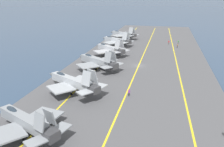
% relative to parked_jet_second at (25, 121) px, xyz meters
% --- Properties ---
extents(ground_plane, '(2000.00, 2000.00, 0.00)m').
position_rel_parked_jet_second_xyz_m(ground_plane, '(42.89, -12.97, -2.79)').
color(ground_plane, '#2D425B').
extents(carrier_deck, '(196.40, 43.81, 0.40)m').
position_rel_parked_jet_second_xyz_m(carrier_deck, '(42.89, -12.97, -2.59)').
color(carrier_deck, '#4C4C4F').
rests_on(carrier_deck, ground).
extents(deck_stripe_foul_line, '(176.65, 6.90, 0.01)m').
position_rel_parked_jet_second_xyz_m(deck_stripe_foul_line, '(42.89, -25.02, -2.39)').
color(deck_stripe_foul_line, yellow).
rests_on(deck_stripe_foul_line, carrier_deck).
extents(deck_stripe_centerline, '(176.76, 0.36, 0.01)m').
position_rel_parked_jet_second_xyz_m(deck_stripe_centerline, '(42.89, -12.97, -2.39)').
color(deck_stripe_centerline, yellow).
rests_on(deck_stripe_centerline, carrier_deck).
extents(deck_stripe_edge_line, '(176.76, 0.46, 0.01)m').
position_rel_parked_jet_second_xyz_m(deck_stripe_edge_line, '(42.89, -0.93, -2.39)').
color(deck_stripe_edge_line, yellow).
rests_on(deck_stripe_edge_line, carrier_deck).
extents(parked_jet_second, '(12.90, 15.57, 5.89)m').
position_rel_parked_jet_second_xyz_m(parked_jet_second, '(0.00, 0.00, 0.00)').
color(parked_jet_second, gray).
rests_on(parked_jet_second, carrier_deck).
extents(parked_jet_third, '(12.78, 16.71, 6.66)m').
position_rel_parked_jet_second_xyz_m(parked_jet_third, '(17.76, -0.82, 0.33)').
color(parked_jet_third, '#9EA3A8').
rests_on(parked_jet_third, carrier_deck).
extents(parked_jet_fourth, '(13.83, 16.37, 6.41)m').
position_rel_parked_jet_second_xyz_m(parked_jet_fourth, '(36.69, -1.04, 0.04)').
color(parked_jet_fourth, gray).
rests_on(parked_jet_fourth, carrier_deck).
extents(parked_jet_fifth, '(13.31, 14.87, 6.68)m').
position_rel_parked_jet_second_xyz_m(parked_jet_fifth, '(54.04, -0.72, 0.09)').
color(parked_jet_fifth, '#A8AAAF').
rests_on(parked_jet_fifth, carrier_deck).
extents(parked_jet_sixth, '(12.89, 15.68, 6.55)m').
position_rel_parked_jet_second_xyz_m(parked_jet_sixth, '(70.81, 0.36, 0.08)').
color(parked_jet_sixth, '#9EA3A8').
rests_on(parked_jet_sixth, carrier_deck).
extents(parked_jet_seventh, '(13.38, 16.29, 6.27)m').
position_rel_parked_jet_second_xyz_m(parked_jet_seventh, '(88.06, 0.56, 0.10)').
color(parked_jet_seventh, '#93999E').
rests_on(parked_jet_seventh, carrier_deck).
extents(crew_purple_vest, '(0.45, 0.45, 1.74)m').
position_rel_parked_jet_second_xyz_m(crew_purple_vest, '(18.73, -13.77, -1.44)').
color(crew_purple_vest, '#232328').
rests_on(crew_purple_vest, carrier_deck).
extents(crew_red_vest, '(0.41, 0.46, 1.85)m').
position_rel_parked_jet_second_xyz_m(crew_red_vest, '(78.76, -22.05, -1.38)').
color(crew_red_vest, '#4C473D').
rests_on(crew_red_vest, carrier_deck).
extents(crew_brown_vest, '(0.35, 0.43, 1.71)m').
position_rel_parked_jet_second_xyz_m(crew_brown_vest, '(72.45, -25.64, -1.46)').
color(crew_brown_vest, '#232328').
rests_on(crew_brown_vest, carrier_deck).
extents(crew_green_vest, '(0.46, 0.41, 1.71)m').
position_rel_parked_jet_second_xyz_m(crew_green_vest, '(81.29, -26.27, -1.46)').
color(crew_green_vest, '#4C473D').
rests_on(crew_green_vest, carrier_deck).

